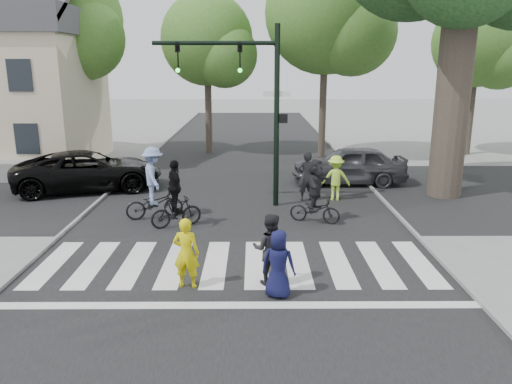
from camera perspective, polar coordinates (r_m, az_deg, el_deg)
ground at (r=11.45m, az=-2.46°, el=-10.10°), size 120.00×120.00×0.00m
road_stem at (r=16.13m, az=-1.81°, el=-2.69°), size 10.00×70.00×0.01m
road_cross at (r=19.01m, az=-1.58°, el=-0.03°), size 70.00×10.00×0.01m
curb_left at (r=17.02m, az=-19.09°, el=-2.42°), size 0.10×70.00×0.10m
curb_right at (r=16.76m, az=15.73°, el=-2.42°), size 0.10×70.00×0.10m
crosswalk at (r=12.05m, az=-2.35°, el=-8.76°), size 10.00×3.85×0.01m
traffic_signal at (r=16.63m, az=-0.57°, el=11.50°), size 4.45×0.29×6.00m
bg_tree_1 at (r=27.52m, az=-20.68°, el=17.51°), size 6.09×5.80×9.80m
bg_tree_2 at (r=27.13m, az=-5.13°, el=16.55°), size 5.04×4.80×8.40m
bg_tree_3 at (r=26.06m, az=8.74°, el=19.10°), size 6.30×6.00×10.20m
bg_tree_4 at (r=29.05m, az=24.56°, el=14.92°), size 4.83×4.60×8.15m
house at (r=27.16m, az=-26.86°, el=10.91°), size 8.40×8.10×8.82m
pedestrian_woman at (r=10.94m, az=-7.98°, el=-6.93°), size 0.63×0.46×1.58m
pedestrian_child at (r=10.45m, az=2.58°, el=-8.22°), size 0.81×0.64×1.46m
pedestrian_adult at (r=11.01m, az=1.60°, el=-6.55°), size 0.88×0.74×1.62m
cyclist_left at (r=15.93m, az=-11.61°, el=0.47°), size 1.90×1.33×2.28m
cyclist_mid at (r=14.99m, az=-9.17°, el=-0.89°), size 1.60×1.08×2.04m
cyclist_right at (r=15.30m, az=6.80°, el=-0.30°), size 1.66×1.53×1.99m
car_suv at (r=20.26m, az=-18.60°, el=2.32°), size 5.99×3.95×1.53m
car_grey at (r=20.57m, az=10.57°, el=3.05°), size 4.59×1.89×1.55m
bystander_hivis at (r=17.99m, az=9.08°, el=1.59°), size 1.06×0.63×1.62m
bystander_dark at (r=17.80m, az=5.77°, el=1.82°), size 0.70×0.51×1.77m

